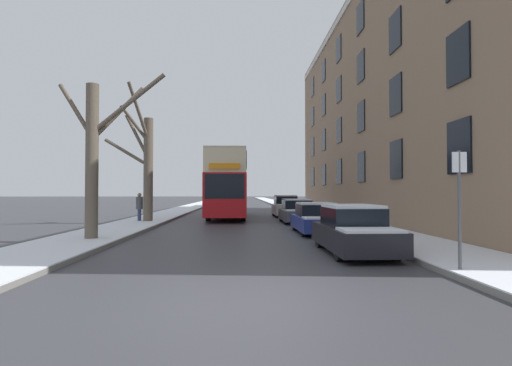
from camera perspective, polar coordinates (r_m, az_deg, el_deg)
name	(u,v)px	position (r m, az deg, el deg)	size (l,w,h in m)	color
ground_plane	(245,304)	(6.73, -1.65, -16.92)	(320.00, 320.00, 0.00)	#38383D
sidewalk_left	(202,204)	(59.78, -7.72, -2.95)	(2.86, 130.00, 0.16)	slate
sidewalk_right	(279,204)	(59.79, 3.37, -2.96)	(2.86, 130.00, 0.16)	slate
terrace_facade_right	(415,107)	(29.33, 21.81, 10.06)	(9.10, 36.42, 15.08)	#8C7056
bare_tree_left_0	(95,155)	(15.54, -22.04, 3.77)	(3.91, 1.00, 6.13)	brown
bare_tree_left_1	(146,162)	(23.84, -15.49, 2.86)	(2.85, 3.00, 7.78)	brown
double_decker_bus	(228,182)	(28.27, -4.06, 0.14)	(2.54, 11.31, 4.46)	red
parked_car_0	(353,231)	(12.24, 13.74, -6.67)	(1.72, 4.30, 1.43)	black
parked_car_1	(316,219)	(17.87, 8.60, -5.10)	(1.77, 4.22, 1.35)	navy
parked_car_2	(297,212)	(23.84, 5.86, -4.10)	(1.82, 4.11, 1.40)	#474C56
parked_car_3	(286,207)	(29.66, 4.25, -3.42)	(1.79, 4.08, 1.58)	silver
oncoming_van	(221,196)	(48.21, -5.04, -1.88)	(1.94, 5.58, 2.45)	#9EA3AD
pedestrian_left_sidewalk	(139,207)	(24.03, -16.32, -3.26)	(0.38, 0.38, 1.76)	navy
street_sign_post	(459,204)	(9.63, 27.06, -2.74)	(0.32, 0.07, 2.71)	#4C4F54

